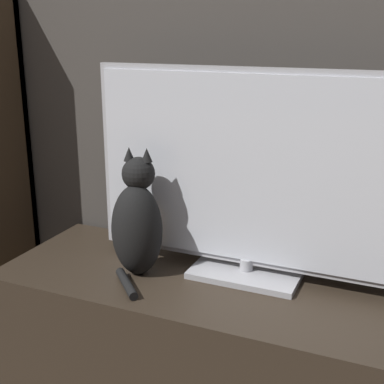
# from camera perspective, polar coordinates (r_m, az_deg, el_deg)

# --- Properties ---
(wall_back) EXTENTS (4.80, 0.05, 2.60)m
(wall_back) POSITION_cam_1_polar(r_m,az_deg,el_deg) (1.85, 8.23, 16.00)
(wall_back) COLOR #47423D
(wall_back) RESTS_ON ground_plane
(tv_stand) EXTENTS (1.56, 0.54, 0.54)m
(tv_stand) POSITION_cam_1_polar(r_m,az_deg,el_deg) (1.88, 4.11, -17.32)
(tv_stand) COLOR #33281E
(tv_stand) RESTS_ON ground_plane
(tv) EXTENTS (1.06, 0.21, 0.68)m
(tv) POSITION_cam_1_polar(r_m,az_deg,el_deg) (1.69, 6.17, 1.55)
(tv) COLOR #B7B7BC
(tv) RESTS_ON tv_stand
(cat) EXTENTS (0.19, 0.28, 0.42)m
(cat) POSITION_cam_1_polar(r_m,az_deg,el_deg) (1.76, -5.83, -3.30)
(cat) COLOR black
(cat) RESTS_ON tv_stand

